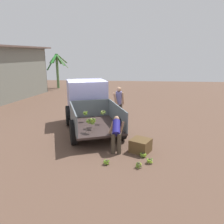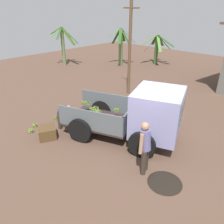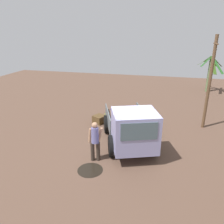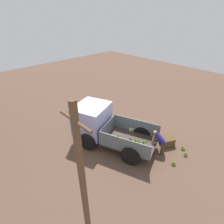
# 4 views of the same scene
# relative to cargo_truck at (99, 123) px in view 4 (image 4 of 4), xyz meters

# --- Properties ---
(ground) EXTENTS (36.00, 36.00, 0.00)m
(ground) POSITION_rel_cargo_truck_xyz_m (-0.05, -0.01, -1.12)
(ground) COLOR brown
(mud_patch_0) EXTENTS (1.01, 1.01, 0.01)m
(mud_patch_0) POSITION_rel_cargo_truck_xyz_m (1.74, -1.38, -1.11)
(mud_patch_0) COLOR black
(mud_patch_0) RESTS_ON ground
(cargo_truck) EXTENTS (4.69, 3.20, 2.09)m
(cargo_truck) POSITION_rel_cargo_truck_xyz_m (0.00, 0.00, 0.00)
(cargo_truck) COLOR #352826
(cargo_truck) RESTS_ON ground
(utility_pole) EXTENTS (1.00, 0.16, 5.00)m
(utility_pole) POSITION_rel_cargo_truck_xyz_m (-3.67, 3.50, 1.46)
(utility_pole) COLOR brown
(utility_pole) RESTS_ON ground
(person_foreground_visitor) EXTENTS (0.47, 0.62, 1.71)m
(person_foreground_visitor) POSITION_rel_cargo_truck_xyz_m (0.98, -1.40, -0.17)
(person_foreground_visitor) COLOR #362C25
(person_foreground_visitor) RESTS_ON ground
(person_worker_loading) EXTENTS (0.73, 0.59, 1.19)m
(person_worker_loading) POSITION_rel_cargo_truck_xyz_m (-2.90, -1.54, -0.41)
(person_worker_loading) COLOR #3F362A
(person_worker_loading) RESTS_ON ground
(banana_bunch_on_ground_0) EXTENTS (0.21, 0.21, 0.20)m
(banana_bunch_on_ground_0) POSITION_rel_cargo_truck_xyz_m (-4.02, -2.30, -1.01)
(banana_bunch_on_ground_0) COLOR brown
(banana_bunch_on_ground_0) RESTS_ON ground
(banana_bunch_on_ground_1) EXTENTS (0.22, 0.22, 0.18)m
(banana_bunch_on_ground_1) POSITION_rel_cargo_truck_xyz_m (-3.71, -2.65, -1.02)
(banana_bunch_on_ground_1) COLOR brown
(banana_bunch_on_ground_1) RESTS_ON ground
(banana_bunch_on_ground_2) EXTENTS (0.24, 0.24, 0.17)m
(banana_bunch_on_ground_2) POSITION_rel_cargo_truck_xyz_m (-3.29, -2.47, -1.03)
(banana_bunch_on_ground_2) COLOR #49422F
(banana_bunch_on_ground_2) RESTS_ON ground
(banana_bunch_on_ground_3) EXTENTS (0.21, 0.21, 0.18)m
(banana_bunch_on_ground_3) POSITION_rel_cargo_truck_xyz_m (-3.90, -1.31, -1.02)
(banana_bunch_on_ground_3) COLOR brown
(banana_bunch_on_ground_3) RESTS_ON ground
(wooden_crate_0) EXTENTS (0.85, 0.85, 0.45)m
(wooden_crate_0) POSITION_rel_cargo_truck_xyz_m (-2.86, -2.39, -0.89)
(wooden_crate_0) COLOR brown
(wooden_crate_0) RESTS_ON ground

